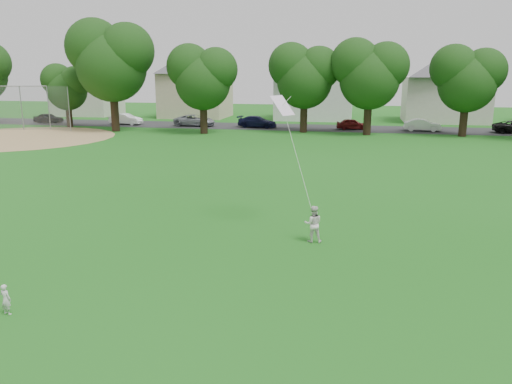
% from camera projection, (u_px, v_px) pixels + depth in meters
% --- Properties ---
extents(ground, '(160.00, 160.00, 0.00)m').
position_uv_depth(ground, '(172.00, 275.00, 15.47)').
color(ground, '#1A5F15').
rests_on(ground, ground).
extents(street, '(90.00, 7.00, 0.01)m').
position_uv_depth(street, '(306.00, 128.00, 55.49)').
color(street, '#2D2D30').
rests_on(street, ground).
extents(dirt_infield, '(18.00, 18.00, 0.02)m').
position_uv_depth(dirt_infield, '(17.00, 138.00, 47.09)').
color(dirt_infield, '#9E7F51').
rests_on(dirt_infield, ground).
extents(toddler, '(0.34, 0.25, 0.84)m').
position_uv_depth(toddler, '(6.00, 299.00, 12.92)').
color(toddler, silver).
rests_on(toddler, ground).
extents(older_boy, '(0.74, 0.62, 1.38)m').
position_uv_depth(older_boy, '(313.00, 224.00, 18.37)').
color(older_boy, silver).
rests_on(older_boy, ground).
extents(kite, '(1.25, 1.44, 4.55)m').
position_uv_depth(kite, '(298.00, 159.00, 18.78)').
color(kite, white).
rests_on(kite, ground).
extents(baseball_backstop, '(9.97, 4.45, 4.60)m').
position_uv_depth(baseball_backstop, '(20.00, 109.00, 52.32)').
color(baseball_backstop, gray).
rests_on(baseball_backstop, ground).
extents(tree_row, '(83.06, 9.31, 11.66)m').
position_uv_depth(tree_row, '(283.00, 69.00, 48.93)').
color(tree_row, black).
rests_on(tree_row, ground).
extents(parked_cars, '(63.47, 2.32, 1.30)m').
position_uv_depth(parked_cars, '(312.00, 123.00, 54.26)').
color(parked_cars, black).
rests_on(parked_cars, ground).
extents(house_row, '(76.23, 13.96, 10.55)m').
position_uv_depth(house_row, '(336.00, 79.00, 63.31)').
color(house_row, beige).
rests_on(house_row, ground).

